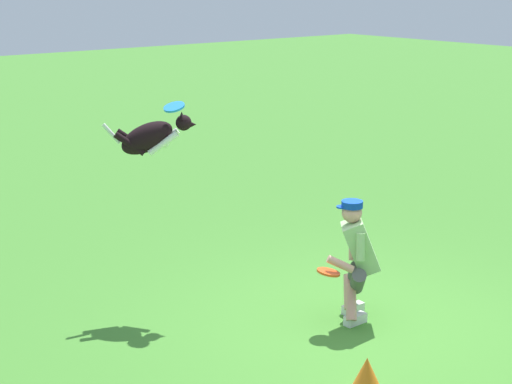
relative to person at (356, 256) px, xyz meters
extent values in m
plane|color=#41812D|center=(0.10, 0.25, -0.70)|extent=(60.00, 60.00, 0.00)
cube|color=silver|center=(-0.09, -0.11, -0.65)|extent=(0.26, 0.10, 0.10)
cylinder|color=tan|center=(-0.05, -0.14, -0.46)|extent=(0.28, 0.31, 0.37)
cylinder|color=#494D4A|center=(-0.08, -0.09, -0.23)|extent=(0.38, 0.40, 0.37)
cube|color=silver|center=(0.09, 0.10, -0.65)|extent=(0.26, 0.10, 0.10)
cylinder|color=tan|center=(0.13, 0.07, -0.46)|extent=(0.28, 0.31, 0.37)
cylinder|color=#494D4A|center=(0.07, 0.09, -0.23)|extent=(0.38, 0.40, 0.37)
cube|color=#97C380|center=(-0.03, 0.02, 0.11)|extent=(0.53, 0.52, 0.58)
cylinder|color=#97C380|center=(-0.14, -0.14, 0.17)|extent=(0.16, 0.16, 0.29)
cylinder|color=#97C380|center=(0.12, 0.16, 0.17)|extent=(0.16, 0.16, 0.29)
cylinder|color=tan|center=(0.28, 0.05, -0.01)|extent=(0.27, 0.25, 0.19)
cylinder|color=tan|center=(-0.13, -0.18, 0.01)|extent=(0.15, 0.16, 0.27)
sphere|color=tan|center=(0.05, -0.04, 0.47)|extent=(0.21, 0.21, 0.21)
cylinder|color=#0D3AA8|center=(0.05, -0.04, 0.56)|extent=(0.22, 0.22, 0.07)
cylinder|color=#0D3AA8|center=(0.12, -0.11, 0.53)|extent=(0.12, 0.12, 0.02)
ellipsoid|color=black|center=(1.39, -1.79, 1.15)|extent=(0.70, 0.62, 0.51)
ellipsoid|color=white|center=(1.26, -1.69, 1.12)|extent=(0.15, 0.20, 0.17)
sphere|color=black|center=(1.08, -1.56, 1.31)|extent=(0.17, 0.17, 0.17)
cone|color=black|center=(1.00, -1.51, 1.29)|extent=(0.13, 0.13, 0.09)
cone|color=black|center=(1.12, -1.53, 1.38)|extent=(0.06, 0.06, 0.07)
cone|color=black|center=(1.06, -1.62, 1.38)|extent=(0.06, 0.06, 0.07)
cylinder|color=white|center=(1.30, -1.62, 1.10)|extent=(0.31, 0.25, 0.26)
cylinder|color=white|center=(1.20, -1.76, 1.10)|extent=(0.31, 0.25, 0.26)
cylinder|color=black|center=(1.59, -1.82, 1.10)|extent=(0.31, 0.25, 0.26)
cylinder|color=black|center=(1.49, -1.96, 1.10)|extent=(0.31, 0.25, 0.26)
cylinder|color=white|center=(1.70, -2.01, 1.20)|extent=(0.19, 0.15, 0.23)
cylinder|color=#258AE9|center=(1.18, -1.57, 1.48)|extent=(0.30, 0.31, 0.13)
cylinder|color=#EA4D18|center=(0.39, -0.01, -0.09)|extent=(0.33, 0.33, 0.07)
cone|color=orange|center=(1.08, 1.20, -0.52)|extent=(0.33, 0.33, 0.36)
camera|label=1|loc=(5.69, 5.43, 2.83)|focal=55.89mm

